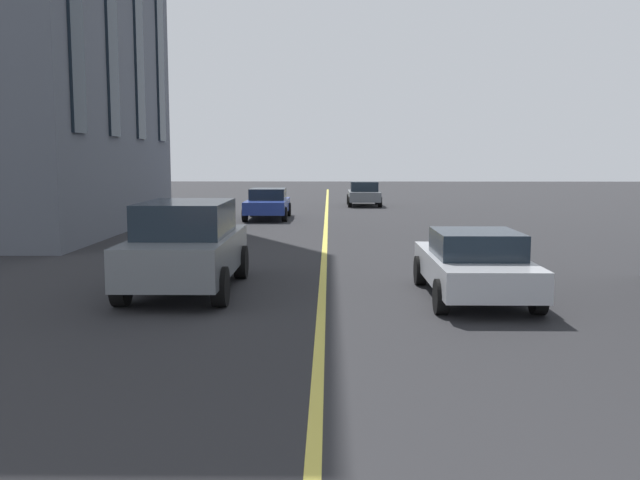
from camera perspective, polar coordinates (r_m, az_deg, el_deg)
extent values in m
cube|color=#D8C64C|center=(20.99, 0.37, -0.87)|extent=(80.00, 0.16, 0.01)
cube|color=slate|center=(40.47, 3.59, 3.62)|extent=(3.90, 1.75, 0.55)
cube|color=#19232D|center=(40.25, 3.61, 4.38)|extent=(1.64, 1.54, 0.55)
cylinder|color=black|center=(41.74, 2.35, 3.34)|extent=(0.60, 0.21, 0.60)
cylinder|color=black|center=(41.82, 4.66, 3.33)|extent=(0.60, 0.21, 0.60)
cylinder|color=black|center=(39.17, 2.45, 3.12)|extent=(0.60, 0.21, 0.60)
cylinder|color=black|center=(39.26, 4.91, 3.11)|extent=(0.60, 0.21, 0.60)
cube|color=navy|center=(31.93, -4.29, 2.80)|extent=(4.40, 1.80, 0.55)
cube|color=#19232D|center=(32.12, -4.27, 3.77)|extent=(1.85, 1.58, 0.50)
cylinder|color=black|center=(30.44, -2.91, 2.10)|extent=(0.64, 0.22, 0.64)
cylinder|color=black|center=(30.60, -6.14, 2.10)|extent=(0.64, 0.22, 0.64)
cylinder|color=black|center=(33.33, -2.59, 2.51)|extent=(0.64, 0.22, 0.64)
cylinder|color=black|center=(33.48, -5.55, 2.50)|extent=(0.64, 0.22, 0.64)
cube|color=#B7BABF|center=(14.22, 12.39, -2.29)|extent=(4.40, 1.80, 0.55)
cube|color=#19232D|center=(13.94, 12.62, -0.30)|extent=(1.85, 1.58, 0.50)
cylinder|color=black|center=(15.54, 8.17, -2.47)|extent=(0.64, 0.22, 0.64)
cylinder|color=black|center=(15.85, 14.38, -2.43)|extent=(0.64, 0.22, 0.64)
cylinder|color=black|center=(12.71, 9.84, -4.57)|extent=(0.64, 0.22, 0.64)
cylinder|color=black|center=(13.09, 17.35, -4.44)|extent=(0.64, 0.22, 0.64)
cube|color=slate|center=(14.87, -10.80, -1.14)|extent=(4.70, 1.95, 0.80)
cube|color=#19232D|center=(14.79, -10.86, 1.74)|extent=(2.59, 1.72, 0.70)
cylinder|color=black|center=(13.26, -8.12, -3.79)|extent=(0.76, 0.27, 0.76)
cylinder|color=black|center=(13.68, -15.91, -3.66)|extent=(0.76, 0.27, 0.76)
cylinder|color=black|center=(16.29, -6.45, -1.80)|extent=(0.76, 0.27, 0.76)
cylinder|color=black|center=(16.63, -12.86, -1.75)|extent=(0.76, 0.27, 0.76)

